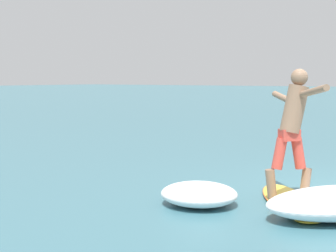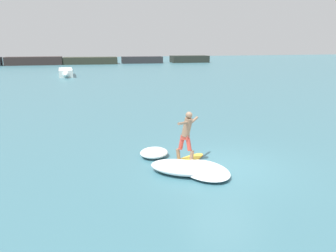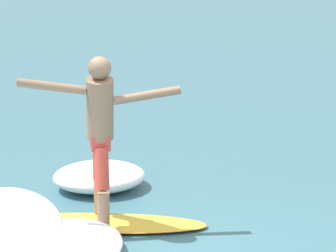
{
  "view_description": "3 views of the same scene",
  "coord_description": "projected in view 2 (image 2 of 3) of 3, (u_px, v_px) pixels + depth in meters",
  "views": [
    {
      "loc": [
        -8.52,
        -2.37,
        1.74
      ],
      "look_at": [
        -1.5,
        2.68,
        0.99
      ],
      "focal_mm": 60.0,
      "sensor_mm": 36.0,
      "label": 1
    },
    {
      "loc": [
        -4.97,
        -9.65,
        4.13
      ],
      "look_at": [
        -1.39,
        2.37,
        0.97
      ],
      "focal_mm": 35.0,
      "sensor_mm": 36.0,
      "label": 2
    },
    {
      "loc": [
        4.39,
        -5.0,
        3.1
      ],
      "look_at": [
        -1.49,
        2.23,
        0.79
      ],
      "focal_mm": 85.0,
      "sensor_mm": 36.0,
      "label": 3
    }
  ],
  "objects": [
    {
      "name": "ground_plane",
      "position": [
        226.0,
        166.0,
        11.35
      ],
      "size": [
        200.0,
        200.0,
        0.0
      ],
      "primitive_type": "plane",
      "color": "#3D6F7C"
    },
    {
      "name": "rock_jetty_breakwater",
      "position": [
        63.0,
        61.0,
        67.08
      ],
      "size": [
        64.65,
        5.07,
        1.61
      ],
      "color": "#28282C",
      "rests_on": "ground"
    },
    {
      "name": "surfboard",
      "position": [
        184.0,
        162.0,
        11.7
      ],
      "size": [
        2.26,
        1.81,
        0.2
      ],
      "color": "yellow",
      "rests_on": "ground"
    },
    {
      "name": "surfer",
      "position": [
        187.0,
        132.0,
        11.45
      ],
      "size": [
        1.19,
        1.3,
        1.8
      ],
      "color": "#8E6C52",
      "rests_on": "surfboard"
    },
    {
      "name": "fishing_boat_near_jetty",
      "position": [
        66.0,
        72.0,
        43.13
      ],
      "size": [
        1.86,
        7.45,
        0.91
      ],
      "color": "white",
      "rests_on": "ground"
    },
    {
      "name": "wave_foam_at_tail",
      "position": [
        205.0,
        170.0,
        10.7
      ],
      "size": [
        1.79,
        2.26,
        0.23
      ],
      "color": "white",
      "rests_on": "ground"
    },
    {
      "name": "wave_foam_at_nose",
      "position": [
        181.0,
        167.0,
        10.72
      ],
      "size": [
        2.3,
        2.1,
        0.39
      ],
      "color": "white",
      "rests_on": "ground"
    },
    {
      "name": "wave_foam_beside",
      "position": [
        154.0,
        153.0,
        12.3
      ],
      "size": [
        1.5,
        1.52,
        0.31
      ],
      "color": "white",
      "rests_on": "ground"
    }
  ]
}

